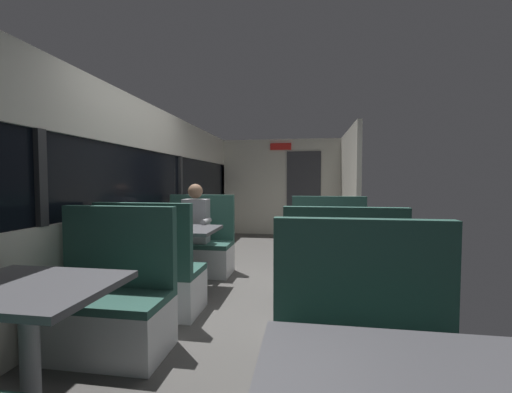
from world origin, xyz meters
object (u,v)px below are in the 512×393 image
bench_front_aisle_facing_entry (366,378)px  dining_table_rear_aisle (334,244)px  bench_rear_aisle_facing_entry (329,258)px  seated_passenger (197,236)px  bench_mid_window_facing_entry (199,250)px  dining_table_mid_window (179,236)px  bench_mid_window_facing_end (152,280)px  dining_table_near_window (28,303)px  coffee_cup_primary (169,224)px  coffee_cup_secondary (336,229)px  bench_near_window_facing_entry (108,309)px  bench_rear_aisle_facing_end (341,297)px

bench_front_aisle_facing_entry → dining_table_rear_aisle: 1.84m
bench_rear_aisle_facing_entry → seated_passenger: 1.81m
dining_table_rear_aisle → bench_rear_aisle_facing_entry: 0.77m
dining_table_rear_aisle → bench_mid_window_facing_entry: bearing=153.3°
bench_mid_window_facing_entry → bench_rear_aisle_facing_entry: same height
dining_table_mid_window → bench_mid_window_facing_end: bearing=-90.0°
dining_table_near_window → bench_mid_window_facing_entry: size_ratio=0.82×
coffee_cup_primary → coffee_cup_secondary: 1.95m
bench_near_window_facing_entry → coffee_cup_primary: bearing=95.2°
bench_rear_aisle_facing_end → coffee_cup_secondary: size_ratio=12.22×
dining_table_near_window → bench_near_window_facing_entry: size_ratio=0.82×
bench_mid_window_facing_entry → dining_table_rear_aisle: 2.03m
dining_table_mid_window → dining_table_near_window: bearing=-90.0°
bench_front_aisle_facing_entry → seated_passenger: 3.20m
dining_table_mid_window → coffee_cup_primary: size_ratio=10.00×
coffee_cup_primary → coffee_cup_secondary: bearing=-2.1°
bench_mid_window_facing_end → bench_rear_aisle_facing_end: size_ratio=1.00×
bench_rear_aisle_facing_end → bench_rear_aisle_facing_entry: size_ratio=1.00×
dining_table_near_window → bench_rear_aisle_facing_end: size_ratio=0.82×
bench_mid_window_facing_entry → coffee_cup_primary: size_ratio=12.22×
dining_table_mid_window → bench_front_aisle_facing_entry: bench_front_aisle_facing_entry is taller
dining_table_near_window → dining_table_mid_window: size_ratio=1.00×
bench_front_aisle_facing_entry → seated_passenger: bearing=124.1°
dining_table_mid_window → coffee_cup_primary: (-0.13, -0.00, 0.15)m
bench_rear_aisle_facing_entry → dining_table_rear_aisle: bearing=-90.0°
bench_near_window_facing_entry → bench_mid_window_facing_end: 0.71m
dining_table_near_window → bench_mid_window_facing_entry: 2.83m
bench_near_window_facing_entry → bench_front_aisle_facing_entry: (1.79, -0.60, 0.00)m
bench_near_window_facing_entry → bench_rear_aisle_facing_entry: size_ratio=1.00×
bench_mid_window_facing_end → coffee_cup_primary: size_ratio=12.22×
dining_table_mid_window → seated_passenger: seated_passenger is taller
bench_front_aisle_facing_entry → bench_rear_aisle_facing_end: (0.00, 1.11, 0.00)m
dining_table_near_window → coffee_cup_secondary: 2.74m
bench_rear_aisle_facing_end → coffee_cup_secondary: (0.03, 0.83, 0.46)m
bench_mid_window_facing_end → coffee_cup_secondary: bearing=19.1°
bench_near_window_facing_entry → coffee_cup_primary: size_ratio=12.22×
bench_mid_window_facing_entry → bench_rear_aisle_facing_end: (1.79, -1.60, 0.00)m
bench_near_window_facing_entry → coffee_cup_secondary: bench_near_window_facing_entry is taller
bench_mid_window_facing_entry → seated_passenger: (0.00, -0.07, 0.21)m
seated_passenger → bench_rear_aisle_facing_entry: bearing=-4.1°
bench_front_aisle_facing_entry → coffee_cup_secondary: 2.00m
coffee_cup_secondary → bench_rear_aisle_facing_entry: bearing=92.9°
dining_table_near_window → coffee_cup_primary: (-0.13, 2.11, 0.15)m
bench_front_aisle_facing_entry → coffee_cup_secondary: bearing=89.1°
dining_table_rear_aisle → coffee_cup_secondary: 0.20m
coffee_cup_primary → bench_front_aisle_facing_entry: bearing=-46.4°
bench_near_window_facing_entry → seated_passenger: 2.05m
bench_near_window_facing_entry → bench_mid_window_facing_entry: 2.11m
dining_table_mid_window → coffee_cup_primary: coffee_cup_primary is taller
dining_table_mid_window → bench_mid_window_facing_end: size_ratio=0.82×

